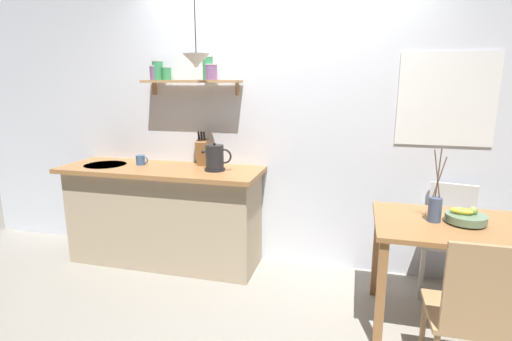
{
  "coord_description": "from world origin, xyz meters",
  "views": [
    {
      "loc": [
        0.7,
        -2.81,
        1.67
      ],
      "look_at": [
        -0.1,
        0.25,
        0.95
      ],
      "focal_mm": 27.51,
      "sensor_mm": 36.0,
      "label": 1
    }
  ],
  "objects_px": {
    "dining_chair_far": "(449,233)",
    "fruit_bowl": "(466,217)",
    "dining_table": "(455,241)",
    "twig_vase": "(435,208)",
    "dining_chair_near": "(476,312)",
    "knife_block": "(203,152)",
    "electric_kettle": "(215,158)",
    "pendant_lamp": "(196,60)",
    "coffee_mug_by_sink": "(141,160)"
  },
  "relations": [
    {
      "from": "dining_chair_near",
      "to": "electric_kettle",
      "type": "bearing_deg",
      "value": 149.04
    },
    {
      "from": "dining_table",
      "to": "electric_kettle",
      "type": "distance_m",
      "value": 1.93
    },
    {
      "from": "dining_chair_far",
      "to": "fruit_bowl",
      "type": "distance_m",
      "value": 0.61
    },
    {
      "from": "dining_chair_far",
      "to": "knife_block",
      "type": "height_order",
      "value": "knife_block"
    },
    {
      "from": "coffee_mug_by_sink",
      "to": "electric_kettle",
      "type": "bearing_deg",
      "value": -3.7
    },
    {
      "from": "fruit_bowl",
      "to": "electric_kettle",
      "type": "distance_m",
      "value": 1.95
    },
    {
      "from": "fruit_bowl",
      "to": "knife_block",
      "type": "bearing_deg",
      "value": 164.32
    },
    {
      "from": "dining_table",
      "to": "electric_kettle",
      "type": "xyz_separation_m",
      "value": [
        -1.84,
        0.44,
        0.38
      ]
    },
    {
      "from": "dining_table",
      "to": "twig_vase",
      "type": "relative_size",
      "value": 2.1
    },
    {
      "from": "dining_chair_far",
      "to": "fruit_bowl",
      "type": "xyz_separation_m",
      "value": [
        -0.04,
        -0.52,
        0.31
      ]
    },
    {
      "from": "pendant_lamp",
      "to": "dining_chair_near",
      "type": "bearing_deg",
      "value": -27.28
    },
    {
      "from": "coffee_mug_by_sink",
      "to": "fruit_bowl",
      "type": "bearing_deg",
      "value": -10.07
    },
    {
      "from": "dining_chair_far",
      "to": "electric_kettle",
      "type": "relative_size",
      "value": 3.24
    },
    {
      "from": "knife_block",
      "to": "coffee_mug_by_sink",
      "type": "height_order",
      "value": "knife_block"
    },
    {
      "from": "dining_table",
      "to": "knife_block",
      "type": "distance_m",
      "value": 2.14
    },
    {
      "from": "dining_chair_near",
      "to": "coffee_mug_by_sink",
      "type": "height_order",
      "value": "coffee_mug_by_sink"
    },
    {
      "from": "electric_kettle",
      "to": "pendant_lamp",
      "type": "bearing_deg",
      "value": -135.4
    },
    {
      "from": "electric_kettle",
      "to": "coffee_mug_by_sink",
      "type": "bearing_deg",
      "value": 176.3
    },
    {
      "from": "electric_kettle",
      "to": "coffee_mug_by_sink",
      "type": "relative_size",
      "value": 2.26
    },
    {
      "from": "fruit_bowl",
      "to": "electric_kettle",
      "type": "relative_size",
      "value": 0.94
    },
    {
      "from": "pendant_lamp",
      "to": "twig_vase",
      "type": "bearing_deg",
      "value": -10.45
    },
    {
      "from": "dining_chair_far",
      "to": "fruit_bowl",
      "type": "relative_size",
      "value": 3.44
    },
    {
      "from": "dining_chair_near",
      "to": "dining_chair_far",
      "type": "xyz_separation_m",
      "value": [
        0.11,
        1.19,
        -0.02
      ]
    },
    {
      "from": "dining_table",
      "to": "knife_block",
      "type": "xyz_separation_m",
      "value": [
        -2.02,
        0.6,
        0.4
      ]
    },
    {
      "from": "fruit_bowl",
      "to": "electric_kettle",
      "type": "xyz_separation_m",
      "value": [
        -1.89,
        0.42,
        0.22
      ]
    },
    {
      "from": "electric_kettle",
      "to": "knife_block",
      "type": "bearing_deg",
      "value": 137.51
    },
    {
      "from": "electric_kettle",
      "to": "pendant_lamp",
      "type": "height_order",
      "value": "pendant_lamp"
    },
    {
      "from": "dining_chair_far",
      "to": "electric_kettle",
      "type": "xyz_separation_m",
      "value": [
        -1.93,
        -0.1,
        0.53
      ]
    },
    {
      "from": "knife_block",
      "to": "electric_kettle",
      "type": "bearing_deg",
      "value": -42.49
    },
    {
      "from": "twig_vase",
      "to": "pendant_lamp",
      "type": "bearing_deg",
      "value": 169.55
    },
    {
      "from": "electric_kettle",
      "to": "knife_block",
      "type": "height_order",
      "value": "knife_block"
    },
    {
      "from": "dining_chair_far",
      "to": "pendant_lamp",
      "type": "bearing_deg",
      "value": -174.29
    },
    {
      "from": "dining_chair_near",
      "to": "twig_vase",
      "type": "distance_m",
      "value": 0.75
    },
    {
      "from": "pendant_lamp",
      "to": "coffee_mug_by_sink",
      "type": "bearing_deg",
      "value": 167.03
    },
    {
      "from": "coffee_mug_by_sink",
      "to": "pendant_lamp",
      "type": "height_order",
      "value": "pendant_lamp"
    },
    {
      "from": "twig_vase",
      "to": "coffee_mug_by_sink",
      "type": "distance_m",
      "value": 2.5
    },
    {
      "from": "dining_chair_near",
      "to": "pendant_lamp",
      "type": "xyz_separation_m",
      "value": [
        -1.92,
        0.99,
        1.32
      ]
    },
    {
      "from": "coffee_mug_by_sink",
      "to": "dining_chair_far",
      "type": "bearing_deg",
      "value": 1.16
    },
    {
      "from": "dining_chair_far",
      "to": "pendant_lamp",
      "type": "distance_m",
      "value": 2.44
    },
    {
      "from": "dining_table",
      "to": "fruit_bowl",
      "type": "height_order",
      "value": "fruit_bowl"
    },
    {
      "from": "knife_block",
      "to": "pendant_lamp",
      "type": "height_order",
      "value": "pendant_lamp"
    },
    {
      "from": "twig_vase",
      "to": "knife_block",
      "type": "height_order",
      "value": "twig_vase"
    },
    {
      "from": "twig_vase",
      "to": "coffee_mug_by_sink",
      "type": "height_order",
      "value": "twig_vase"
    },
    {
      "from": "fruit_bowl",
      "to": "dining_chair_near",
      "type": "bearing_deg",
      "value": -96.48
    },
    {
      "from": "twig_vase",
      "to": "knife_block",
      "type": "bearing_deg",
      "value": 162.45
    },
    {
      "from": "dining_chair_far",
      "to": "fruit_bowl",
      "type": "height_order",
      "value": "same"
    },
    {
      "from": "dining_chair_near",
      "to": "twig_vase",
      "type": "xyz_separation_m",
      "value": [
        -0.12,
        0.66,
        0.34
      ]
    },
    {
      "from": "twig_vase",
      "to": "knife_block",
      "type": "xyz_separation_m",
      "value": [
        -1.87,
        0.59,
        0.19
      ]
    },
    {
      "from": "dining_chair_far",
      "to": "twig_vase",
      "type": "xyz_separation_m",
      "value": [
        -0.23,
        -0.54,
        0.36
      ]
    },
    {
      "from": "dining_chair_near",
      "to": "knife_block",
      "type": "distance_m",
      "value": 2.41
    }
  ]
}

